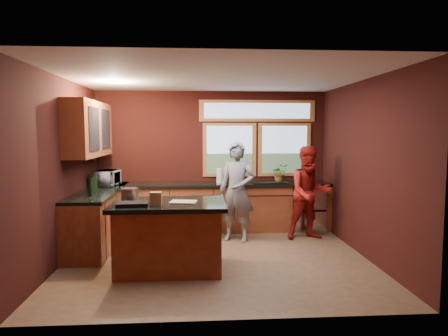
{
  "coord_description": "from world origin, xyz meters",
  "views": [
    {
      "loc": [
        -0.29,
        -5.88,
        1.91
      ],
      "look_at": [
        0.13,
        0.4,
        1.34
      ],
      "focal_mm": 32.0,
      "sensor_mm": 36.0,
      "label": 1
    }
  ],
  "objects": [
    {
      "name": "microwave",
      "position": [
        -1.92,
        1.42,
        1.07
      ],
      "size": [
        0.42,
        0.56,
        0.28
      ],
      "primitive_type": "imported",
      "rotation": [
        0.0,
        0.0,
        1.41
      ],
      "color": "#999999",
      "rests_on": "left_counter"
    },
    {
      "name": "left_counter",
      "position": [
        -1.95,
        0.85,
        0.47
      ],
      "size": [
        0.64,
        2.3,
        0.93
      ],
      "color": "#5A2215",
      "rests_on": "floor"
    },
    {
      "name": "black_tray",
      "position": [
        -1.13,
        -0.69,
        0.97
      ],
      "size": [
        0.41,
        0.3,
        0.05
      ],
      "primitive_type": "cube",
      "rotation": [
        0.0,
        0.0,
        0.05
      ],
      "color": "black",
      "rests_on": "island"
    },
    {
      "name": "back_counter",
      "position": [
        0.2,
        1.7,
        0.46
      ],
      "size": [
        4.5,
        0.64,
        0.93
      ],
      "color": "#5A2215",
      "rests_on": "floor"
    },
    {
      "name": "potted_plant",
      "position": [
        1.31,
        1.75,
        1.1
      ],
      "size": [
        0.31,
        0.27,
        0.35
      ],
      "primitive_type": "imported",
      "color": "#999999",
      "rests_on": "back_counter"
    },
    {
      "name": "island",
      "position": [
        -0.68,
        -0.44,
        0.48
      ],
      "size": [
        1.55,
        1.05,
        0.95
      ],
      "color": "#5A2215",
      "rests_on": "floor"
    },
    {
      "name": "person_grey",
      "position": [
        0.4,
        0.96,
        0.87
      ],
      "size": [
        0.74,
        0.61,
        1.74
      ],
      "primitive_type": "imported",
      "rotation": [
        0.0,
        0.0,
        -0.36
      ],
      "color": "slate",
      "rests_on": "floor"
    },
    {
      "name": "paper_bag",
      "position": [
        -0.83,
        -0.69,
        1.03
      ],
      "size": [
        0.15,
        0.12,
        0.18
      ],
      "primitive_type": "cube",
      "rotation": [
        0.0,
        0.0,
        0.01
      ],
      "color": "brown",
      "rests_on": "island"
    },
    {
      "name": "cutting_board",
      "position": [
        -0.48,
        -0.49,
        0.95
      ],
      "size": [
        0.39,
        0.31,
        0.02
      ],
      "primitive_type": "cube",
      "rotation": [
        0.0,
        0.0,
        -0.18
      ],
      "color": "tan",
      "rests_on": "island"
    },
    {
      "name": "floor",
      "position": [
        0.0,
        0.0,
        0.0
      ],
      "size": [
        4.5,
        4.5,
        0.0
      ],
      "primitive_type": "plane",
      "color": "brown",
      "rests_on": "ground"
    },
    {
      "name": "paper_towel",
      "position": [
        0.14,
        1.7,
        1.07
      ],
      "size": [
        0.12,
        0.12,
        0.28
      ],
      "primitive_type": "cylinder",
      "color": "silver",
      "rests_on": "back_counter"
    },
    {
      "name": "room_shell",
      "position": [
        -0.6,
        0.32,
        1.8
      ],
      "size": [
        4.52,
        4.02,
        2.71
      ],
      "color": "black",
      "rests_on": "ground"
    },
    {
      "name": "stock_pot",
      "position": [
        -1.23,
        -0.29,
        1.03
      ],
      "size": [
        0.24,
        0.24,
        0.18
      ],
      "primitive_type": "cylinder",
      "color": "#A8A8AD",
      "rests_on": "island"
    },
    {
      "name": "person_red",
      "position": [
        1.7,
        1.01,
        0.83
      ],
      "size": [
        0.86,
        0.7,
        1.65
      ],
      "primitive_type": "imported",
      "rotation": [
        0.0,
        0.0,
        0.1
      ],
      "color": "maroon",
      "rests_on": "floor"
    }
  ]
}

